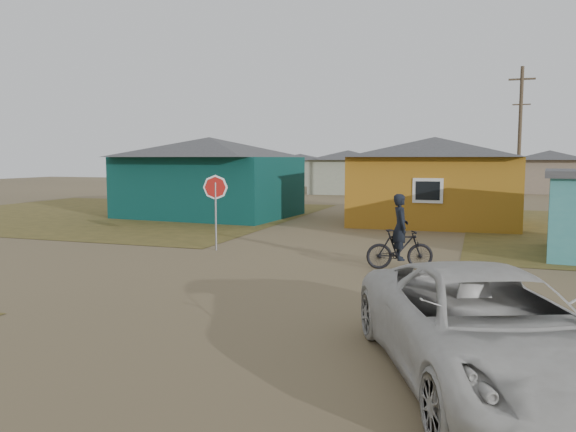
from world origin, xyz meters
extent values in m
plane|color=brown|center=(0.00, 0.00, 0.00)|extent=(120.00, 120.00, 0.00)
cube|color=brown|center=(-14.00, 13.00, 0.01)|extent=(20.00, 18.00, 0.00)
cube|color=#093331|center=(-8.50, 13.50, 1.50)|extent=(8.40, 6.54, 3.00)
pyramid|color=#373739|center=(-8.50, 13.50, 3.50)|extent=(8.93, 7.08, 1.00)
cube|color=#A16918|center=(2.50, 14.00, 1.50)|extent=(7.21, 6.24, 3.00)
pyramid|color=#373739|center=(2.50, 14.00, 3.45)|extent=(7.72, 6.76, 0.90)
cube|color=silver|center=(2.50, 10.97, 1.65)|extent=(1.20, 0.06, 1.00)
cube|color=black|center=(2.50, 10.94, 1.65)|extent=(0.95, 0.04, 0.75)
cube|color=gray|center=(-6.00, 34.00, 1.40)|extent=(6.49, 5.60, 2.80)
pyramid|color=#373739|center=(-6.00, 34.00, 3.20)|extent=(7.04, 6.15, 0.80)
cube|color=gray|center=(10.00, 40.00, 1.40)|extent=(6.41, 5.50, 2.80)
pyramid|color=#373739|center=(10.00, 40.00, 3.20)|extent=(6.95, 6.05, 0.80)
cube|color=gray|center=(-14.00, 46.00, 1.35)|extent=(5.75, 5.28, 2.70)
pyramid|color=#373739|center=(-14.00, 46.00, 3.05)|extent=(6.28, 5.81, 0.70)
cylinder|color=#4D3F2E|center=(6.50, 22.00, 4.00)|extent=(0.20, 0.20, 8.00)
cube|color=#4D3F2E|center=(6.50, 22.00, 7.30)|extent=(1.40, 0.10, 0.10)
cylinder|color=#4D3F2E|center=(7.50, 38.00, 4.00)|extent=(0.20, 0.20, 8.00)
cube|color=#4D3F2E|center=(7.50, 38.00, 7.30)|extent=(1.40, 0.10, 0.10)
cylinder|color=gray|center=(-3.50, 3.99, 1.09)|extent=(0.06, 0.06, 2.18)
imported|color=black|center=(2.50, 2.81, 0.54)|extent=(1.85, 1.06, 1.07)
imported|color=black|center=(2.50, 2.81, 1.14)|extent=(0.61, 0.74, 1.76)
imported|color=beige|center=(4.61, -4.56, 0.75)|extent=(4.32, 5.91, 1.49)
camera|label=1|loc=(4.45, -12.14, 2.96)|focal=35.00mm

